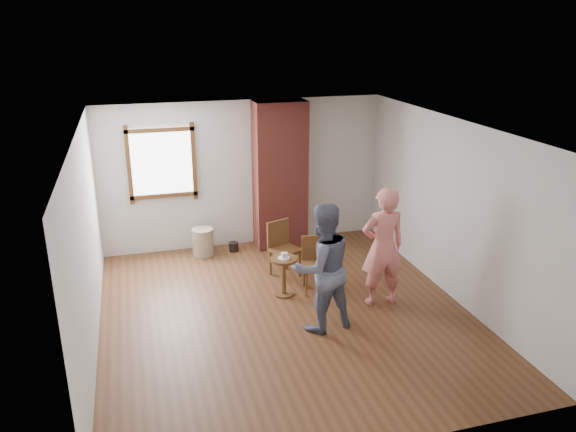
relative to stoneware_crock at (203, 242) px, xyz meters
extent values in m
plane|color=brown|center=(0.82, -2.40, -0.24)|extent=(5.50, 5.50, 0.00)
cube|color=silver|center=(0.82, 0.35, 1.06)|extent=(5.00, 0.04, 2.60)
cube|color=silver|center=(-1.68, -2.40, 1.06)|extent=(0.04, 5.50, 2.60)
cube|color=silver|center=(3.32, -2.40, 1.06)|extent=(0.04, 5.50, 2.60)
cube|color=white|center=(0.82, -2.40, 2.36)|extent=(5.00, 5.50, 0.04)
cube|color=brown|center=(-0.58, 0.31, 1.36)|extent=(1.14, 0.06, 1.34)
cube|color=white|center=(-0.58, 0.33, 1.36)|extent=(1.00, 0.02, 1.20)
cube|color=#9B4037|center=(1.42, 0.10, 1.06)|extent=(0.90, 0.50, 2.60)
cylinder|color=tan|center=(0.00, 0.00, 0.00)|extent=(0.48, 0.48, 0.48)
cylinder|color=black|center=(0.54, 0.00, -0.16)|extent=(0.20, 0.20, 0.17)
cube|color=brown|center=(1.14, -1.21, 0.21)|extent=(0.54, 0.54, 0.05)
cylinder|color=brown|center=(1.05, -1.43, -0.02)|extent=(0.04, 0.04, 0.44)
cylinder|color=brown|center=(1.36, -1.31, -0.02)|extent=(0.04, 0.04, 0.44)
cylinder|color=brown|center=(0.93, -1.12, -0.02)|extent=(0.04, 0.04, 0.44)
cylinder|color=brown|center=(1.24, -1.00, -0.02)|extent=(0.04, 0.04, 0.44)
cube|color=brown|center=(1.07, -1.04, 0.43)|extent=(0.40, 0.19, 0.44)
cube|color=brown|center=(1.44, -1.85, 0.18)|extent=(0.45, 0.45, 0.05)
cylinder|color=brown|center=(1.26, -1.98, -0.03)|extent=(0.04, 0.04, 0.42)
cylinder|color=brown|center=(1.57, -2.03, -0.03)|extent=(0.04, 0.04, 0.42)
cylinder|color=brown|center=(1.32, -1.67, -0.03)|extent=(0.04, 0.04, 0.42)
cylinder|color=brown|center=(1.62, -1.73, -0.03)|extent=(0.04, 0.04, 0.42)
cube|color=brown|center=(1.47, -1.68, 0.38)|extent=(0.39, 0.11, 0.42)
cylinder|color=brown|center=(0.95, -1.85, 0.34)|extent=(0.40, 0.40, 0.04)
cylinder|color=brown|center=(0.95, -1.85, 0.05)|extent=(0.06, 0.06, 0.54)
cylinder|color=brown|center=(0.95, -1.85, -0.22)|extent=(0.28, 0.28, 0.03)
cylinder|color=white|center=(0.95, -1.85, 0.37)|extent=(0.18, 0.18, 0.01)
cube|color=silver|center=(0.96, -1.85, 0.40)|extent=(0.08, 0.07, 0.06)
imported|color=#16203D|center=(1.17, -2.87, 0.63)|extent=(0.95, 0.80, 1.73)
imported|color=#EC7D76|center=(2.21, -2.47, 0.63)|extent=(0.64, 0.43, 1.75)
camera|label=1|loc=(-1.05, -9.09, 3.66)|focal=35.00mm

